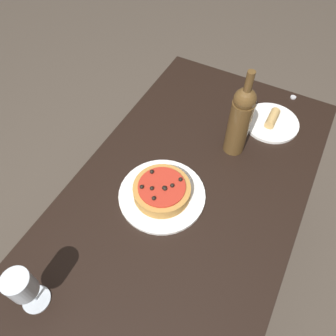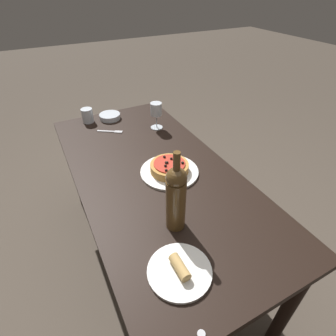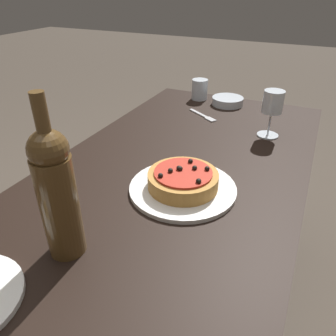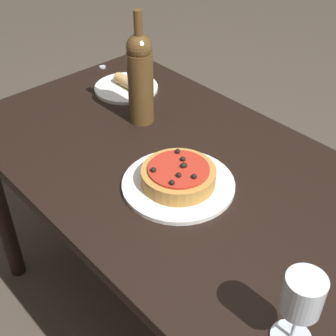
# 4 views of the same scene
# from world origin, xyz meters

# --- Properties ---
(dining_table) EXTENTS (1.59, 0.77, 0.74)m
(dining_table) POSITION_xyz_m (0.00, 0.00, 0.65)
(dining_table) COLOR black
(dining_table) RESTS_ON ground_plane
(dinner_plate) EXTENTS (0.30, 0.30, 0.01)m
(dinner_plate) POSITION_xyz_m (-0.06, -0.07, 0.74)
(dinner_plate) COLOR white
(dinner_plate) RESTS_ON dining_table
(pizza) EXTENTS (0.19, 0.19, 0.06)m
(pizza) POSITION_xyz_m (-0.06, -0.07, 0.77)
(pizza) COLOR #BC843D
(pizza) RESTS_ON dinner_plate
(wine_glass) EXTENTS (0.08, 0.08, 0.17)m
(wine_glass) POSITION_xyz_m (0.41, -0.21, 0.86)
(wine_glass) COLOR silver
(wine_glass) RESTS_ON dining_table
(wine_bottle) EXTENTS (0.08, 0.08, 0.35)m
(wine_bottle) POSITION_xyz_m (-0.37, 0.07, 0.89)
(wine_bottle) COLOR brown
(wine_bottle) RESTS_ON dining_table
(side_plate) EXTENTS (0.22, 0.22, 0.05)m
(side_plate) POSITION_xyz_m (-0.56, 0.16, 0.75)
(side_plate) COLOR white
(side_plate) RESTS_ON dining_table
(bottle_cap) EXTENTS (0.02, 0.02, 0.01)m
(bottle_cap) POSITION_xyz_m (-0.76, 0.20, 0.74)
(bottle_cap) COLOR #B7B7BC
(bottle_cap) RESTS_ON dining_table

